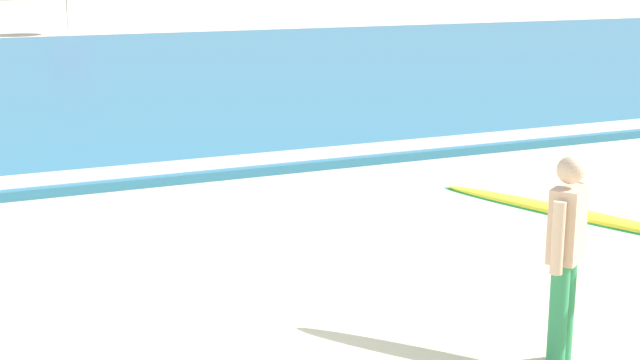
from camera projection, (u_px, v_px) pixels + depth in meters
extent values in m
cube|color=white|center=(70.00, 177.00, 13.34)|extent=(120.00, 0.86, 0.01)
cylinder|color=#338E56|center=(558.00, 316.00, 7.27)|extent=(0.15, 0.15, 0.88)
cylinder|color=#338E56|center=(565.00, 309.00, 7.43)|extent=(0.15, 0.15, 0.88)
cube|color=beige|center=(567.00, 225.00, 7.18)|extent=(0.40, 0.37, 0.60)
sphere|color=beige|center=(571.00, 170.00, 7.08)|extent=(0.22, 0.22, 0.22)
cylinder|color=beige|center=(558.00, 238.00, 7.00)|extent=(0.10, 0.10, 0.58)
cylinder|color=beige|center=(575.00, 214.00, 7.41)|extent=(0.31, 0.26, 0.51)
ellipsoid|color=yellow|center=(585.00, 216.00, 7.60)|extent=(1.58, 2.19, 0.28)
ellipsoid|color=green|center=(584.00, 218.00, 7.60)|extent=(1.65, 2.28, 0.25)
cylinder|color=beige|center=(67.00, 12.00, 42.02)|extent=(0.05, 0.05, 1.99)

